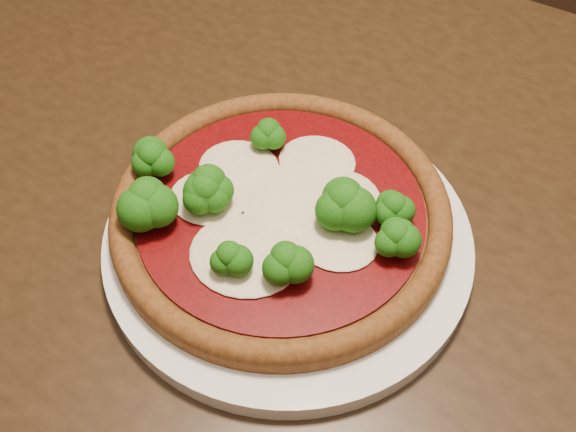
% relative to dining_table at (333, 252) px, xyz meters
% --- Properties ---
extents(dining_table, '(1.30, 1.00, 0.75)m').
position_rel_dining_table_xyz_m(dining_table, '(0.00, 0.00, 0.00)').
color(dining_table, black).
rests_on(dining_table, floor).
extents(plate, '(0.31, 0.31, 0.02)m').
position_rel_dining_table_xyz_m(plate, '(-0.02, -0.08, 0.11)').
color(plate, white).
rests_on(plate, dining_table).
extents(pizza, '(0.29, 0.29, 0.06)m').
position_rel_dining_table_xyz_m(pizza, '(-0.03, -0.07, 0.14)').
color(pizza, brown).
rests_on(pizza, plate).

